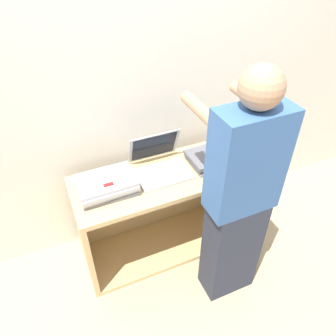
% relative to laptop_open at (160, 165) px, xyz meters
% --- Properties ---
extents(ground_plane, '(12.00, 12.00, 0.00)m').
position_rel_laptop_open_xyz_m(ground_plane, '(0.00, -0.31, -0.77)').
color(ground_plane, tan).
extents(wall_back, '(8.00, 0.05, 2.40)m').
position_rel_laptop_open_xyz_m(wall_back, '(0.00, 0.30, 0.43)').
color(wall_back, silver).
rests_on(wall_back, ground_plane).
extents(cart, '(1.26, 0.50, 0.72)m').
position_rel_laptop_open_xyz_m(cart, '(0.00, 0.01, -0.41)').
color(cart, tan).
rests_on(cart, ground_plane).
extents(laptop_open, '(0.36, 0.34, 0.25)m').
position_rel_laptop_open_xyz_m(laptop_open, '(0.00, 0.00, 0.00)').
color(laptop_open, '#B7B7BC').
rests_on(laptop_open, cart).
extents(laptop_stack_left, '(0.37, 0.27, 0.10)m').
position_rel_laptop_open_xyz_m(laptop_stack_left, '(-0.39, -0.06, -0.00)').
color(laptop_stack_left, slate).
rests_on(laptop_stack_left, cart).
extents(laptop_stack_right, '(0.38, 0.26, 0.08)m').
position_rel_laptop_open_xyz_m(laptop_stack_right, '(0.39, -0.06, -0.01)').
color(laptop_stack_right, gray).
rests_on(laptop_stack_right, cart).
extents(person, '(0.40, 0.53, 1.63)m').
position_rel_laptop_open_xyz_m(person, '(0.27, -0.55, 0.05)').
color(person, '#2D3342').
rests_on(person, ground_plane).
extents(inventory_tag, '(0.06, 0.02, 0.01)m').
position_rel_laptop_open_xyz_m(inventory_tag, '(-0.39, -0.12, 0.05)').
color(inventory_tag, red).
rests_on(inventory_tag, laptop_stack_left).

